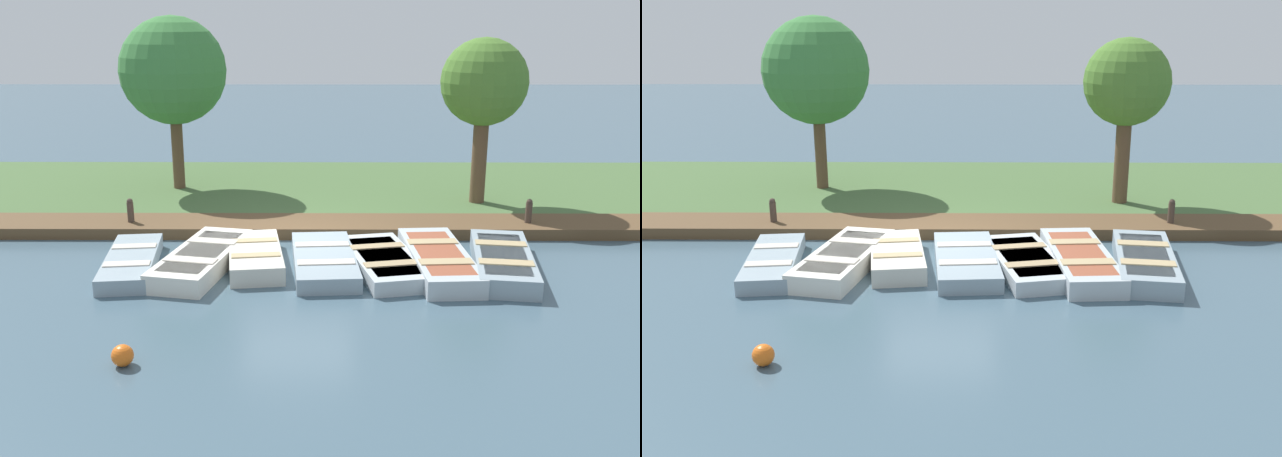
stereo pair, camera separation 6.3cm
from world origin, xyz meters
TOP-DOWN VIEW (x-y plane):
  - ground_plane at (0.00, 0.00)m, footprint 80.00×80.00m
  - shore_bank at (-5.00, 0.00)m, footprint 8.00×24.00m
  - dock_walkway at (-1.51, 0.00)m, footprint 1.42×18.88m
  - rowboat_0 at (1.20, -3.37)m, footprint 3.08×1.32m
  - rowboat_1 at (1.11, -1.92)m, footprint 3.47×1.81m
  - rowboat_2 at (0.92, -0.85)m, footprint 2.74×1.41m
  - rowboat_3 at (1.09, 0.60)m, footprint 3.13×1.46m
  - rowboat_4 at (1.17, 1.84)m, footprint 3.18×1.82m
  - rowboat_5 at (1.16, 2.96)m, footprint 3.49×1.35m
  - rowboat_6 at (1.25, 4.26)m, footprint 3.39×1.61m
  - mooring_post_near at (-1.41, -4.05)m, footprint 0.16×0.16m
  - mooring_post_far at (-1.41, 5.49)m, footprint 0.16×0.16m
  - buoy at (5.41, -2.41)m, footprint 0.34×0.34m
  - park_tree_far_left at (-5.23, -3.62)m, footprint 2.99×2.99m
  - park_tree_left at (-3.64, 4.72)m, footprint 2.25×2.25m

SIDE VIEW (x-z plane):
  - ground_plane at x=0.00m, z-range 0.00..0.00m
  - shore_bank at x=-5.00m, z-range 0.00..0.21m
  - dock_walkway at x=-1.51m, z-range 0.00..0.27m
  - rowboat_0 at x=1.20m, z-range 0.00..0.34m
  - rowboat_4 at x=1.17m, z-range 0.00..0.34m
  - buoy at x=5.41m, z-range 0.00..0.34m
  - rowboat_3 at x=1.09m, z-range 0.00..0.35m
  - rowboat_2 at x=0.92m, z-range 0.00..0.40m
  - rowboat_1 at x=1.11m, z-range 0.00..0.41m
  - rowboat_5 at x=1.16m, z-range 0.00..0.41m
  - rowboat_6 at x=1.25m, z-range 0.00..0.41m
  - mooring_post_near at x=-1.41m, z-range 0.00..0.85m
  - mooring_post_far at x=-1.41m, z-range 0.00..0.85m
  - park_tree_left at x=-3.64m, z-range 1.06..5.58m
  - park_tree_far_left at x=-5.23m, z-range 1.01..6.06m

